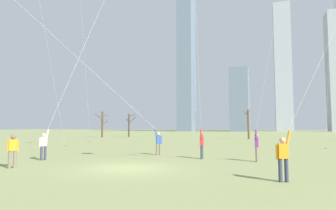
# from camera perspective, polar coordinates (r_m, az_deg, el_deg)

# --- Properties ---
(ground_plane) EXTENTS (400.00, 400.00, 0.00)m
(ground_plane) POSITION_cam_1_polar(r_m,az_deg,el_deg) (14.45, -7.93, -12.30)
(ground_plane) COLOR #848E56
(kite_flyer_midfield_center_pink) EXTENTS (5.23, 4.98, 18.57)m
(kite_flyer_midfield_center_pink) POSITION_cam_1_polar(r_m,az_deg,el_deg) (19.38, -18.96, 4.01)
(kite_flyer_midfield_center_pink) COLOR #33384C
(kite_flyer_midfield_center_pink) RESTS_ON ground
(kite_flyer_foreground_right_blue) EXTENTS (14.59, 9.28, 16.81)m
(kite_flyer_foreground_right_blue) POSITION_cam_1_polar(r_m,az_deg,el_deg) (20.42, -11.63, 2.01)
(kite_flyer_foreground_right_blue) COLOR #726656
(kite_flyer_foreground_right_blue) RESTS_ON ground
(kite_flyer_midfield_right_teal) EXTENTS (2.49, 7.26, 12.80)m
(kite_flyer_midfield_right_teal) POSITION_cam_1_polar(r_m,az_deg,el_deg) (16.64, 17.98, -2.84)
(kite_flyer_midfield_right_teal) COLOR #726656
(kite_flyer_midfield_right_teal) RESTS_ON ground
(kite_flyer_midfield_left_yellow) EXTENTS (5.75, 0.70, 13.01)m
(kite_flyer_midfield_left_yellow) POSITION_cam_1_polar(r_m,az_deg,el_deg) (11.39, 24.46, -3.04)
(kite_flyer_midfield_left_yellow) COLOR #33384C
(kite_flyer_midfield_left_yellow) RESTS_ON ground
(kite_flyer_foreground_left_red) EXTENTS (2.81, 15.16, 18.34)m
(kite_flyer_foreground_left_red) POSITION_cam_1_polar(r_m,az_deg,el_deg) (16.54, 6.43, -0.70)
(kite_flyer_foreground_left_red) COLOR #33384C
(kite_flyer_foreground_left_red) RESTS_ON ground
(bystander_watching_nearby) EXTENTS (0.36, 0.43, 1.62)m
(bystander_watching_nearby) POSITION_cam_1_polar(r_m,az_deg,el_deg) (16.03, -28.48, -7.78)
(bystander_watching_nearby) COLOR #726656
(bystander_watching_nearby) RESTS_ON ground
(distant_kite_low_near_trees_white) EXTENTS (2.57, 0.47, 22.31)m
(distant_kite_low_near_trees_white) POSITION_cam_1_polar(r_m,az_deg,el_deg) (44.49, -16.93, 18.94)
(distant_kite_low_near_trees_white) COLOR white
(distant_kite_low_near_trees_white) RESTS_ON ground
(bare_tree_right_of_center) EXTENTS (2.46, 2.06, 4.85)m
(bare_tree_right_of_center) POSITION_cam_1_polar(r_m,az_deg,el_deg) (59.89, -7.68, -3.77)
(bare_tree_right_of_center) COLOR #423326
(bare_tree_right_of_center) RESTS_ON ground
(bare_tree_left_of_center) EXTENTS (1.58, 2.82, 5.01)m
(bare_tree_left_of_center) POSITION_cam_1_polar(r_m,az_deg,el_deg) (57.15, -12.92, -3.54)
(bare_tree_left_of_center) COLOR #4C3828
(bare_tree_left_of_center) RESTS_ON ground
(bare_tree_far_right_edge) EXTENTS (1.16, 2.98, 5.07)m
(bare_tree_far_right_edge) POSITION_cam_1_polar(r_m,az_deg,el_deg) (49.86, 15.69, -3.44)
(bare_tree_far_right_edge) COLOR brown
(bare_tree_far_right_edge) RESTS_ON ground
(skyline_squat_block) EXTENTS (8.03, 8.49, 64.63)m
(skyline_squat_block) POSITION_cam_1_polar(r_m,az_deg,el_deg) (156.91, 21.85, 7.04)
(skyline_squat_block) COLOR #9EA3AD
(skyline_squat_block) RESTS_ON ground
(skyline_wide_slab) EXTENTS (7.39, 9.19, 66.12)m
(skyline_wide_slab) POSITION_cam_1_polar(r_m,az_deg,el_deg) (143.71, 3.62, 8.07)
(skyline_wide_slab) COLOR slate
(skyline_wide_slab) RESTS_ON ground
(skyline_short_annex) EXTENTS (9.53, 5.16, 47.81)m
(skyline_short_annex) POSITION_cam_1_polar(r_m,az_deg,el_deg) (160.21, 3.70, 2.19)
(skyline_short_annex) COLOR #9EA3AD
(skyline_short_annex) RESTS_ON ground
(skyline_tall_tower) EXTENTS (8.48, 11.58, 29.51)m
(skyline_tall_tower) POSITION_cam_1_polar(r_m,az_deg,el_deg) (138.97, 14.05, 0.98)
(skyline_tall_tower) COLOR slate
(skyline_tall_tower) RESTS_ON ground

